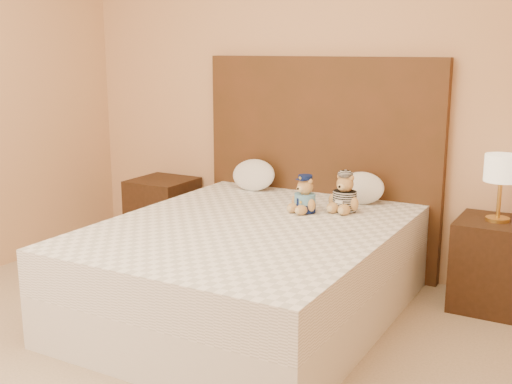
% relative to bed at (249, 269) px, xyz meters
% --- Properties ---
extents(bed, '(1.60, 2.00, 0.55)m').
position_rel_bed_xyz_m(bed, '(0.00, 0.00, 0.00)').
color(bed, white).
rests_on(bed, ground).
extents(headboard, '(1.75, 0.08, 1.50)m').
position_rel_bed_xyz_m(headboard, '(0.00, 1.01, 0.47)').
color(headboard, '#512C18').
rests_on(headboard, ground).
extents(nightstand_left, '(0.45, 0.45, 0.55)m').
position_rel_bed_xyz_m(nightstand_left, '(-1.25, 0.80, -0.00)').
color(nightstand_left, '#341D10').
rests_on(nightstand_left, ground).
extents(nightstand_right, '(0.45, 0.45, 0.55)m').
position_rel_bed_xyz_m(nightstand_right, '(1.25, 0.80, -0.00)').
color(nightstand_right, '#341D10').
rests_on(nightstand_right, ground).
extents(lamp, '(0.20, 0.20, 0.40)m').
position_rel_bed_xyz_m(lamp, '(1.25, 0.80, 0.57)').
color(lamp, gold).
rests_on(lamp, nightstand_right).
extents(teddy_police, '(0.26, 0.25, 0.23)m').
position_rel_bed_xyz_m(teddy_police, '(0.16, 0.42, 0.39)').
color(teddy_police, '#B17A45').
rests_on(teddy_police, bed).
extents(teddy_prisoner, '(0.25, 0.24, 0.25)m').
position_rel_bed_xyz_m(teddy_prisoner, '(0.37, 0.55, 0.40)').
color(teddy_prisoner, '#B17A45').
rests_on(teddy_prisoner, bed).
extents(pillow_left, '(0.34, 0.22, 0.24)m').
position_rel_bed_xyz_m(pillow_left, '(-0.44, 0.83, 0.39)').
color(pillow_left, white).
rests_on(pillow_left, bed).
extents(pillow_right, '(0.32, 0.20, 0.22)m').
position_rel_bed_xyz_m(pillow_right, '(0.38, 0.83, 0.39)').
color(pillow_right, white).
rests_on(pillow_right, bed).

